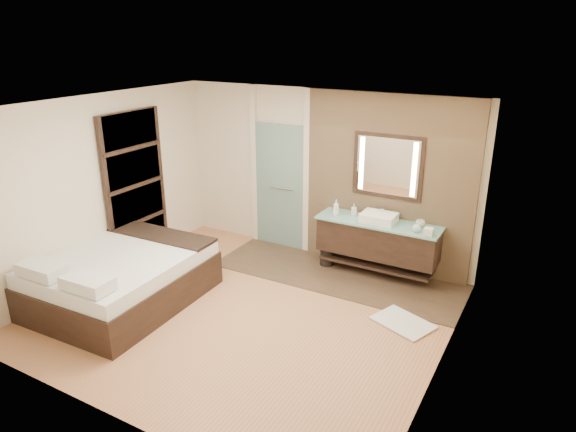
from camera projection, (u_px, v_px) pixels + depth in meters
The scene contains 15 objects.
floor at pixel (246, 313), 6.81m from camera, with size 5.00×5.00×0.00m, color #A06743.
tile_strip at pixel (337, 275), 7.84m from camera, with size 3.80×1.30×0.01m, color #3C2B20.
stone_wall at pixel (387, 185), 7.65m from camera, with size 2.60×0.08×2.70m, color tan.
vanity at pixel (378, 239), 7.68m from camera, with size 1.85×0.55×0.88m.
mirror_unit at pixel (388, 166), 7.50m from camera, with size 1.06×0.04×0.96m.
frosted_door at pixel (280, 182), 8.56m from camera, with size 1.10×0.12×2.70m.
shoji_partition at pixel (136, 188), 7.99m from camera, with size 0.06×1.20×2.40m.
bed at pixel (122, 278), 6.98m from camera, with size 1.83×2.25×0.85m.
bath_mat at pixel (403, 322), 6.55m from camera, with size 0.72×0.50×0.02m, color silver.
waste_bin at pixel (327, 257), 8.13m from camera, with size 0.22×0.22×0.28m, color black.
tissue_box at pixel (429, 232), 7.06m from camera, with size 0.12×0.12×0.10m, color silver.
soap_bottle_a at pixel (336, 208), 7.80m from camera, with size 0.09×0.09×0.24m, color silver.
soap_bottle_b at pixel (354, 209), 7.82m from camera, with size 0.08×0.08×0.17m, color #B2B2B2.
soap_bottle_c at pixel (417, 227), 7.16m from camera, with size 0.12×0.12×0.16m, color #A8D3D2.
cup at pixel (420, 224), 7.35m from camera, with size 0.13×0.13×0.10m, color silver.
Camera 1 is at (3.38, -4.93, 3.54)m, focal length 32.00 mm.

